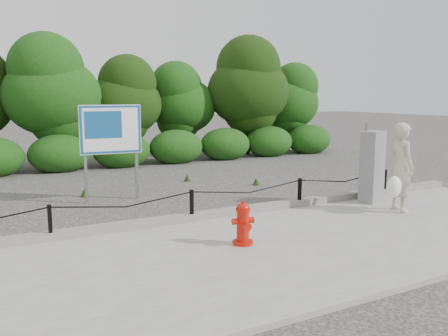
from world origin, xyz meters
The scene contains 9 objects.
ground centered at (0.00, 0.00, 0.00)m, with size 90.00×90.00×0.00m, color #2D2B28.
sidewalk centered at (0.00, -2.00, 0.04)m, with size 14.00×4.00×0.08m, color gray.
curb centered at (0.00, 0.05, 0.15)m, with size 14.00×0.22×0.14m, color slate.
chain_barrier centered at (0.00, 0.00, 0.46)m, with size 10.06×0.06×0.60m.
treeline centered at (0.58, 8.89, 2.40)m, with size 20.09×3.52×4.62m.
fire_hydrant centered at (0.14, -1.63, 0.41)m, with size 0.37×0.39×0.69m.
pedestrian centered at (4.02, -1.29, 0.95)m, with size 0.80×0.74×1.79m.
utility_cabinet centered at (4.16, -0.39, 0.86)m, with size 0.67×0.53×1.72m.
advertising_sign centered at (-0.73, 2.72, 1.55)m, with size 1.37×0.20×2.19m.
Camera 1 is at (-3.59, -7.80, 2.42)m, focal length 38.00 mm.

